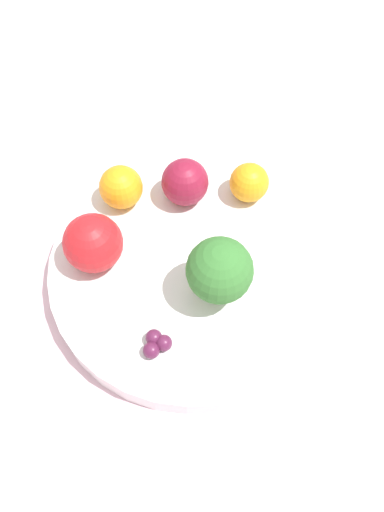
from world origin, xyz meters
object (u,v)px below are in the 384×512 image
object	(u,v)px
bowl	(192,269)
orange_back	(247,181)
apple_red	(185,182)
broccoli	(219,271)
orange_front	(121,187)
apple_green	(93,243)
grape_cluster	(156,344)

from	to	relation	value
bowl	orange_back	distance (m)	0.10
bowl	orange_back	bearing A→B (deg)	-178.49
apple_red	orange_back	size ratio (longest dim) A/B	1.19
broccoli	orange_front	distance (m)	0.14
bowl	apple_red	xyz separation A→B (m)	(-0.06, -0.05, 0.04)
broccoli	apple_green	world-z (taller)	broccoli
broccoli	apple_green	distance (m)	0.12
bowl	apple_red	distance (m)	0.08
apple_green	orange_front	xyz separation A→B (m)	(-0.07, -0.02, -0.01)
bowl	orange_back	world-z (taller)	orange_back
broccoli	apple_red	distance (m)	0.11
broccoli	apple_green	bearing A→B (deg)	-72.51
bowl	orange_front	size ratio (longest dim) A/B	6.27
broccoli	apple_green	size ratio (longest dim) A/B	1.29
apple_red	grape_cluster	world-z (taller)	apple_red
orange_front	bowl	bearing A→B (deg)	79.51
apple_red	orange_back	distance (m)	0.06
apple_green	orange_back	bearing A→B (deg)	153.92
bowl	apple_green	xyz separation A→B (m)	(0.05, -0.07, 0.04)
grape_cluster	broccoli	bearing A→B (deg)	169.51
apple_green	orange_back	world-z (taller)	apple_green
apple_green	orange_back	size ratio (longest dim) A/B	1.38
apple_green	orange_front	distance (m)	0.07
apple_green	orange_front	bearing A→B (deg)	-160.23
bowl	apple_green	world-z (taller)	apple_green
broccoli	orange_front	world-z (taller)	broccoli
broccoli	orange_back	xyz separation A→B (m)	(-0.11, -0.04, -0.02)
orange_front	apple_red	bearing A→B (deg)	129.92
apple_red	apple_green	world-z (taller)	apple_green
apple_green	grape_cluster	size ratio (longest dim) A/B	2.13
apple_green	broccoli	bearing A→B (deg)	107.49
bowl	apple_red	world-z (taller)	apple_red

